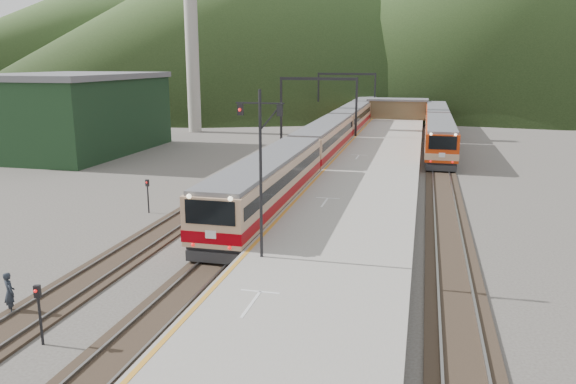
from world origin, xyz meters
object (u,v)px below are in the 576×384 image
(signal_mast, at_px, (260,158))
(worker, at_px, (9,293))
(second_train, at_px, (438,126))
(main_train, at_px, (340,127))

(signal_mast, bearing_deg, worker, -145.11)
(second_train, height_order, worker, second_train)
(signal_mast, height_order, worker, signal_mast)
(second_train, xyz_separation_m, worker, (-17.57, -53.64, -1.17))
(second_train, distance_m, signal_mast, 48.46)
(main_train, xyz_separation_m, second_train, (11.50, 4.39, -0.10))
(signal_mast, xyz_separation_m, worker, (-8.78, -6.12, -4.82))
(main_train, xyz_separation_m, signal_mast, (2.71, -43.13, 3.55))
(main_train, height_order, worker, main_train)
(main_train, xyz_separation_m, worker, (-6.07, -49.25, -1.27))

